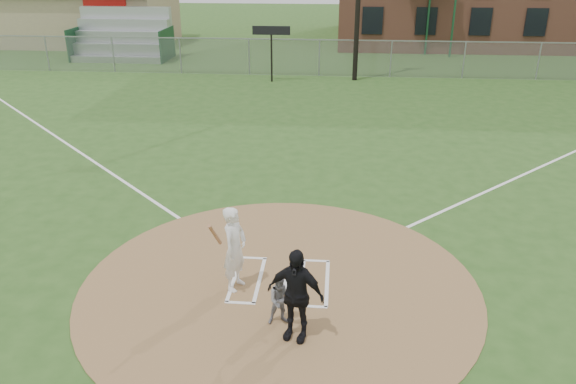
# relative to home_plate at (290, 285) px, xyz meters

# --- Properties ---
(ground) EXTENTS (140.00, 140.00, 0.00)m
(ground) POSITION_rel_home_plate_xyz_m (-0.23, 0.01, -0.03)
(ground) COLOR #294E1A
(ground) RESTS_ON ground
(dirt_circle) EXTENTS (8.40, 8.40, 0.02)m
(dirt_circle) POSITION_rel_home_plate_xyz_m (-0.23, 0.01, -0.02)
(dirt_circle) COLOR olive
(dirt_circle) RESTS_ON ground
(home_plate) EXTENTS (0.59, 0.59, 0.03)m
(home_plate) POSITION_rel_home_plate_xyz_m (0.00, 0.00, 0.00)
(home_plate) COLOR silver
(home_plate) RESTS_ON dirt_circle
(foul_line_first) EXTENTS (17.04, 17.04, 0.01)m
(foul_line_first) POSITION_rel_home_plate_xyz_m (8.77, 9.01, -0.03)
(foul_line_first) COLOR white
(foul_line_first) RESTS_ON ground
(foul_line_third) EXTENTS (17.04, 17.04, 0.01)m
(foul_line_third) POSITION_rel_home_plate_xyz_m (-9.23, 9.01, -0.03)
(foul_line_third) COLOR white
(foul_line_third) RESTS_ON ground
(catcher) EXTENTS (0.57, 0.49, 1.02)m
(catcher) POSITION_rel_home_plate_xyz_m (-0.07, -1.30, 0.49)
(catcher) COLOR slate
(catcher) RESTS_ON dirt_circle
(umpire) EXTENTS (1.13, 0.71, 1.80)m
(umpire) POSITION_rel_home_plate_xyz_m (0.23, -1.69, 0.89)
(umpire) COLOR black
(umpire) RESTS_ON dirt_circle
(batters_boxes) EXTENTS (2.08, 1.88, 0.01)m
(batters_boxes) POSITION_rel_home_plate_xyz_m (-0.23, 0.16, -0.01)
(batters_boxes) COLOR white
(batters_boxes) RESTS_ON dirt_circle
(batter_at_plate) EXTENTS (0.69, 1.09, 1.83)m
(batter_at_plate) POSITION_rel_home_plate_xyz_m (-1.13, -0.16, 0.90)
(batter_at_plate) COLOR white
(batter_at_plate) RESTS_ON dirt_circle
(outfield_fence) EXTENTS (56.08, 0.08, 2.03)m
(outfield_fence) POSITION_rel_home_plate_xyz_m (-0.23, 22.01, 0.98)
(outfield_fence) COLOR slate
(outfield_fence) RESTS_ON ground
(bleachers) EXTENTS (6.08, 3.20, 3.20)m
(bleachers) POSITION_rel_home_plate_xyz_m (-13.23, 26.21, 1.55)
(bleachers) COLOR #B7BABF
(bleachers) RESTS_ON ground
(clubhouse) EXTENTS (12.20, 8.71, 6.23)m
(clubhouse) POSITION_rel_home_plate_xyz_m (-18.23, 33.01, 2.35)
(clubhouse) COLOR tan
(clubhouse) RESTS_ON ground
(scoreboard_sign) EXTENTS (2.00, 0.10, 2.93)m
(scoreboard_sign) POSITION_rel_home_plate_xyz_m (-2.73, 20.21, 2.35)
(scoreboard_sign) COLOR black
(scoreboard_sign) RESTS_ON ground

